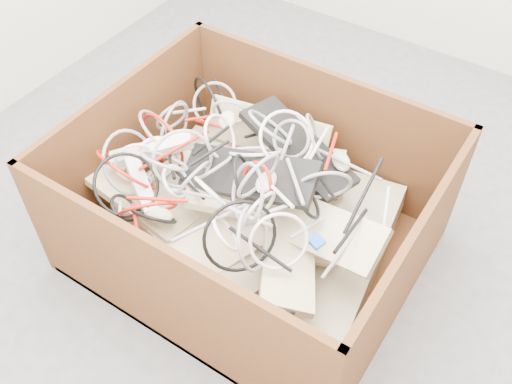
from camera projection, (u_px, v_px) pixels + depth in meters
The scene contains 8 objects.
ground at pixel (283, 230), 2.30m from camera, with size 3.00×3.00×0.00m, color #4D4D50.
cardboard_box at pixel (249, 223), 2.14m from camera, with size 1.16×0.96×0.55m.
keyboard_pile at pixel (255, 194), 2.04m from camera, with size 1.11×0.88×0.36m.
mice_scatter at pixel (246, 187), 1.97m from camera, with size 0.65×0.65×0.20m.
power_strip_left at pixel (151, 150), 2.06m from camera, with size 0.30×0.06×0.04m, color silver.
power_strip_right at pixel (140, 184), 2.00m from camera, with size 0.26×0.05×0.04m, color silver.
vga_plug at pixel (316, 241), 1.79m from camera, with size 0.04×0.04×0.02m, color #0C3EBA.
cable_tangle at pixel (210, 166), 1.99m from camera, with size 1.03×0.79×0.49m.
Camera 1 is at (0.71, -1.27, 1.78)m, focal length 41.25 mm.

